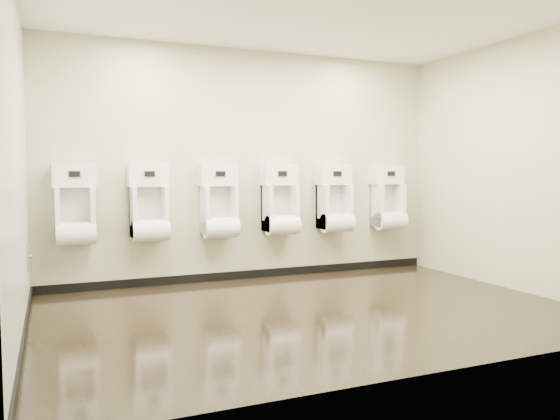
# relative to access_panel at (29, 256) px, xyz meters

# --- Properties ---
(ground) EXTENTS (5.00, 3.50, 0.00)m
(ground) POSITION_rel_access_panel_xyz_m (2.48, -1.20, -0.50)
(ground) COLOR black
(ground) RESTS_ON ground
(ceiling) EXTENTS (5.00, 3.50, 0.00)m
(ceiling) POSITION_rel_access_panel_xyz_m (2.48, -1.20, 2.30)
(ceiling) COLOR white
(back_wall) EXTENTS (5.00, 0.02, 2.80)m
(back_wall) POSITION_rel_access_panel_xyz_m (2.48, 0.55, 0.90)
(back_wall) COLOR #BBB892
(back_wall) RESTS_ON ground
(front_wall) EXTENTS (5.00, 0.02, 2.80)m
(front_wall) POSITION_rel_access_panel_xyz_m (2.48, -2.95, 0.90)
(front_wall) COLOR #BBB892
(front_wall) RESTS_ON ground
(left_wall) EXTENTS (0.02, 3.50, 2.80)m
(left_wall) POSITION_rel_access_panel_xyz_m (-0.02, -1.20, 0.90)
(left_wall) COLOR #BBB892
(left_wall) RESTS_ON ground
(right_wall) EXTENTS (0.02, 3.50, 2.80)m
(right_wall) POSITION_rel_access_panel_xyz_m (4.98, -1.20, 0.90)
(right_wall) COLOR #BBB892
(right_wall) RESTS_ON ground
(tile_overlay_left) EXTENTS (0.01, 3.50, 2.80)m
(tile_overlay_left) POSITION_rel_access_panel_xyz_m (-0.01, -1.20, 0.90)
(tile_overlay_left) COLOR silver
(tile_overlay_left) RESTS_ON ground
(skirting_back) EXTENTS (5.00, 0.02, 0.10)m
(skirting_back) POSITION_rel_access_panel_xyz_m (2.48, 0.54, -0.45)
(skirting_back) COLOR black
(skirting_back) RESTS_ON ground
(skirting_left) EXTENTS (0.02, 3.50, 0.10)m
(skirting_left) POSITION_rel_access_panel_xyz_m (-0.01, -1.20, -0.45)
(skirting_left) COLOR black
(skirting_left) RESTS_ON ground
(access_panel) EXTENTS (0.04, 0.25, 0.25)m
(access_panel) POSITION_rel_access_panel_xyz_m (0.00, 0.00, 0.00)
(access_panel) COLOR #9E9EA3
(access_panel) RESTS_ON left_wall
(urinal_0) EXTENTS (0.45, 0.34, 0.85)m
(urinal_0) POSITION_rel_access_panel_xyz_m (0.45, 0.40, 0.41)
(urinal_0) COLOR white
(urinal_0) RESTS_ON back_wall
(urinal_1) EXTENTS (0.45, 0.34, 0.85)m
(urinal_1) POSITION_rel_access_panel_xyz_m (1.23, 0.40, 0.41)
(urinal_1) COLOR white
(urinal_1) RESTS_ON back_wall
(urinal_2) EXTENTS (0.45, 0.34, 0.85)m
(urinal_2) POSITION_rel_access_panel_xyz_m (2.04, 0.40, 0.41)
(urinal_2) COLOR white
(urinal_2) RESTS_ON back_wall
(urinal_3) EXTENTS (0.45, 0.34, 0.85)m
(urinal_3) POSITION_rel_access_panel_xyz_m (2.82, 0.40, 0.41)
(urinal_3) COLOR white
(urinal_3) RESTS_ON back_wall
(urinal_4) EXTENTS (0.45, 0.34, 0.85)m
(urinal_4) POSITION_rel_access_panel_xyz_m (3.58, 0.40, 0.41)
(urinal_4) COLOR white
(urinal_4) RESTS_ON back_wall
(urinal_5) EXTENTS (0.45, 0.34, 0.85)m
(urinal_5) POSITION_rel_access_panel_xyz_m (4.40, 0.40, 0.41)
(urinal_5) COLOR white
(urinal_5) RESTS_ON back_wall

